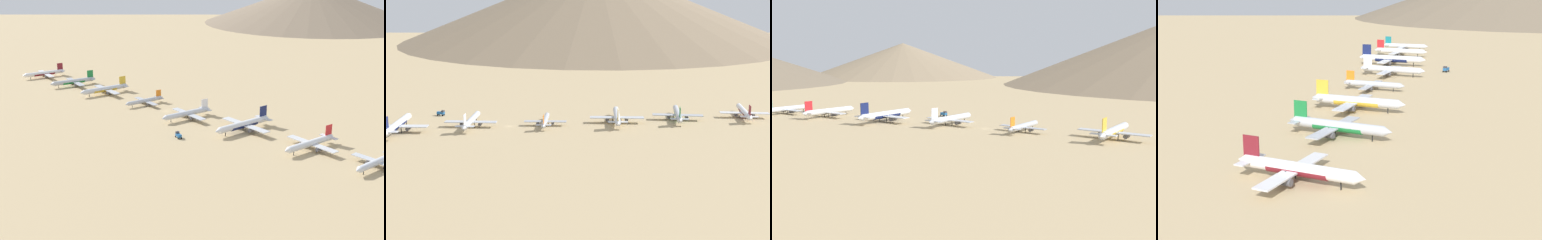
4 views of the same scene
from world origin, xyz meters
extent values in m
plane|color=tan|center=(0.00, 0.00, 0.00)|extent=(1958.24, 1958.24, 0.00)
cylinder|color=white|center=(15.08, -162.69, 4.15)|extent=(35.76, 8.88, 3.76)
cone|color=white|center=(34.25, -165.50, 4.15)|extent=(3.66, 4.10, 3.68)
cone|color=white|center=(-3.90, -159.90, 4.15)|extent=(3.23, 3.75, 3.38)
cube|color=maroon|center=(-0.38, -160.42, 8.55)|extent=(5.43, 1.13, 6.92)
cube|color=silver|center=(-0.96, -160.33, 4.53)|extent=(4.85, 12.20, 0.36)
cube|color=silver|center=(13.61, -162.47, 3.49)|extent=(9.77, 33.97, 0.44)
cylinder|color=#4C4C54|center=(15.25, -156.72, 2.14)|extent=(4.44, 2.85, 2.27)
cylinder|color=#4C4C54|center=(13.53, -168.45, 2.14)|extent=(4.44, 2.85, 2.27)
cylinder|color=black|center=(28.46, -164.65, 1.89)|extent=(0.43, 0.43, 3.78)
cylinder|color=black|center=(13.00, -159.78, 1.89)|extent=(0.43, 0.43, 3.78)
cylinder|color=black|center=(12.26, -164.87, 1.89)|extent=(0.43, 0.43, 3.78)
cylinder|color=maroon|center=(15.08, -162.69, 3.87)|extent=(19.91, 6.57, 3.76)
cylinder|color=#B2B7C1|center=(11.48, -114.66, 4.23)|extent=(36.41, 9.47, 3.83)
cone|color=#B2B7C1|center=(30.97, -117.76, 4.23)|extent=(3.77, 4.21, 3.75)
cone|color=#B2B7C1|center=(-7.82, -111.59, 4.23)|extent=(3.33, 3.84, 3.44)
cube|color=#197A38|center=(-4.24, -112.16, 8.71)|extent=(5.53, 1.22, 7.05)
cube|color=#A4A8B2|center=(-4.84, -112.06, 4.61)|extent=(5.08, 12.44, 0.36)
cube|color=#A4A8B2|center=(9.98, -114.42, 3.56)|extent=(10.35, 34.61, 0.45)
cylinder|color=#4C4C54|center=(11.73, -108.58, 2.18)|extent=(4.54, 2.95, 2.32)
cylinder|color=#4C4C54|center=(9.83, -120.51, 2.18)|extent=(4.54, 2.95, 2.32)
cylinder|color=black|center=(25.08, -116.82, 1.92)|extent=(0.44, 0.44, 3.85)
cylinder|color=black|center=(9.40, -111.67, 1.92)|extent=(0.44, 0.44, 3.85)
cylinder|color=black|center=(8.58, -116.85, 1.92)|extent=(0.44, 0.44, 3.85)
cylinder|color=#197A38|center=(11.48, -114.66, 3.94)|extent=(20.30, 6.92, 3.84)
cylinder|color=silver|center=(6.43, -71.92, 4.47)|extent=(38.53, 7.54, 4.04)
cone|color=silver|center=(27.20, -73.83, 4.47)|extent=(3.75, 4.26, 3.96)
cone|color=silver|center=(-14.13, -70.03, 4.47)|extent=(3.30, 3.90, 3.64)
cube|color=gold|center=(-10.32, -70.38, 9.21)|extent=(5.86, 0.91, 7.45)
cube|color=#B6BBC5|center=(-10.95, -70.32, 4.87)|extent=(4.56, 13.03, 0.38)
cube|color=#B6BBC5|center=(4.84, -71.77, 3.76)|extent=(8.62, 36.53, 0.48)
cylinder|color=#4C4C54|center=(6.27, -65.49, 2.30)|extent=(4.68, 2.85, 2.45)
cylinder|color=#4C4C54|center=(5.10, -78.21, 2.30)|extent=(4.68, 2.85, 2.45)
cylinder|color=black|center=(20.93, -73.25, 2.03)|extent=(0.47, 0.47, 4.07)
cylinder|color=black|center=(4.03, -68.92, 2.03)|extent=(0.47, 0.47, 4.07)
cylinder|color=black|center=(3.53, -74.43, 2.03)|extent=(0.47, 0.47, 4.07)
cylinder|color=gold|center=(6.43, -71.92, 4.17)|extent=(21.36, 5.97, 4.05)
cylinder|color=#B2B7C1|center=(1.69, -23.80, 3.45)|extent=(29.73, 5.52, 3.12)
cone|color=#B2B7C1|center=(17.74, -25.12, 3.45)|extent=(2.87, 3.26, 3.06)
cone|color=#B2B7C1|center=(-14.19, -22.50, 3.45)|extent=(2.52, 2.99, 2.81)
cube|color=orange|center=(-11.25, -22.75, 7.11)|extent=(4.53, 0.65, 5.75)
cube|color=#A4A8B2|center=(-11.74, -22.71, 3.76)|extent=(3.42, 10.04, 0.30)
cube|color=#A4A8B2|center=(0.46, -23.70, 2.90)|extent=(6.37, 28.17, 0.37)
cylinder|color=#4C4C54|center=(1.52, -18.84, 1.77)|extent=(3.59, 2.16, 1.89)
cylinder|color=#4C4C54|center=(0.72, -28.67, 1.77)|extent=(3.59, 2.16, 1.89)
cylinder|color=black|center=(12.89, -24.72, 1.57)|extent=(0.36, 0.36, 3.14)
cylinder|color=black|center=(-0.18, -21.51, 1.57)|extent=(0.36, 0.36, 3.14)
cylinder|color=black|center=(-0.53, -25.77, 1.57)|extent=(0.36, 0.36, 3.14)
cylinder|color=silver|center=(1.18, 24.61, 4.20)|extent=(36.17, 7.39, 3.80)
cone|color=silver|center=(20.67, 22.65, 4.20)|extent=(3.56, 4.02, 3.72)
cone|color=silver|center=(-18.11, 26.56, 4.20)|extent=(3.13, 3.68, 3.42)
cube|color=white|center=(-14.53, 26.20, 8.64)|extent=(5.50, 0.90, 6.99)
cube|color=#B6BBC5|center=(-15.13, 26.26, 4.58)|extent=(4.39, 12.25, 0.36)
cube|color=#B6BBC5|center=(-0.31, 24.76, 3.53)|extent=(8.38, 34.31, 0.45)
cylinder|color=#4C4C54|center=(1.08, 30.65, 2.16)|extent=(4.41, 2.71, 2.30)
cylinder|color=#4C4C54|center=(-0.12, 18.72, 2.16)|extent=(4.41, 2.71, 2.30)
cylinder|color=black|center=(14.78, 23.24, 1.91)|extent=(0.44, 0.44, 3.82)
cylinder|color=black|center=(-1.05, 27.45, 1.91)|extent=(0.44, 0.44, 3.82)
cylinder|color=black|center=(-1.57, 22.28, 1.91)|extent=(0.44, 0.44, 3.82)
cylinder|color=silver|center=(-8.74, 69.22, 4.85)|extent=(41.74, 7.10, 4.38)
cone|color=silver|center=(13.83, 67.73, 4.85)|extent=(3.97, 4.53, 4.30)
cone|color=silver|center=(-31.07, 70.69, 4.85)|extent=(3.48, 4.15, 3.95)
cube|color=#141E51|center=(-26.93, 70.42, 9.98)|extent=(6.36, 0.82, 8.08)
cube|color=silver|center=(-27.62, 70.46, 5.28)|extent=(4.59, 14.06, 0.42)
cube|color=silver|center=(-10.46, 69.33, 4.08)|extent=(8.33, 39.52, 0.52)
cylinder|color=#4C4C54|center=(-9.09, 76.18, 2.49)|extent=(5.01, 2.97, 2.65)
cylinder|color=#4C4C54|center=(-10.00, 62.36, 2.49)|extent=(5.01, 2.97, 2.65)
cylinder|color=black|center=(7.01, 68.18, 2.20)|extent=(0.51, 0.51, 4.41)
cylinder|color=black|center=(-11.42, 72.40, 2.20)|extent=(0.51, 0.51, 4.41)
cylinder|color=black|center=(-11.81, 66.41, 2.20)|extent=(0.51, 0.51, 4.41)
cylinder|color=#141E51|center=(-8.74, 69.22, 4.52)|extent=(23.09, 5.89, 4.39)
cylinder|color=silver|center=(-12.65, 118.90, 4.34)|extent=(37.39, 7.37, 3.93)
cone|color=silver|center=(7.51, 117.01, 4.34)|extent=(3.65, 4.14, 3.85)
cone|color=silver|center=(-32.61, 120.76, 4.34)|extent=(3.21, 3.79, 3.53)
cube|color=red|center=(-28.90, 120.42, 8.94)|extent=(5.69, 0.89, 7.23)
cube|color=silver|center=(-29.52, 120.47, 4.73)|extent=(4.45, 12.65, 0.37)
cube|color=silver|center=(-14.20, 119.04, 3.65)|extent=(8.41, 35.45, 0.46)
cylinder|color=#4C4C54|center=(-12.80, 125.14, 2.23)|extent=(4.54, 2.77, 2.38)
cylinder|color=#4C4C54|center=(-13.95, 112.79, 2.23)|extent=(4.54, 2.77, 2.38)
cylinder|color=black|center=(1.42, 117.58, 1.97)|extent=(0.45, 0.45, 3.95)
cylinder|color=black|center=(-14.97, 121.81, 1.97)|extent=(0.45, 0.45, 3.95)
cylinder|color=black|center=(-15.48, 116.46, 1.97)|extent=(0.45, 0.45, 3.95)
cylinder|color=silver|center=(-16.65, 159.71, 3.98)|extent=(34.26, 5.54, 3.60)
cone|color=silver|center=(1.89, 158.65, 3.98)|extent=(3.23, 3.70, 3.53)
cube|color=#B6BBC5|center=(-18.07, 159.79, 3.35)|extent=(6.57, 32.44, 0.43)
cylinder|color=#4C4C54|center=(-17.64, 154.08, 2.05)|extent=(4.10, 2.40, 2.18)
cylinder|color=black|center=(-3.71, 158.97, 1.81)|extent=(0.42, 0.42, 3.62)
cylinder|color=black|center=(-18.88, 162.31, 1.81)|extent=(0.42, 0.42, 3.62)
cylinder|color=black|center=(-19.16, 157.39, 1.81)|extent=(0.42, 0.42, 3.62)
cube|color=#1E5999|center=(31.46, 50.59, 1.95)|extent=(3.69, 5.64, 1.70)
cube|color=#333338|center=(30.98, 48.96, 3.35)|extent=(2.50, 2.32, 1.10)
cylinder|color=black|center=(32.00, 48.36, 0.55)|extent=(0.65, 1.15, 1.10)
cylinder|color=black|center=(29.80, 49.02, 0.55)|extent=(0.65, 1.15, 1.10)
cylinder|color=black|center=(33.13, 52.15, 0.55)|extent=(0.65, 1.15, 1.10)
cylinder|color=black|center=(30.93, 52.81, 0.55)|extent=(0.65, 1.15, 1.10)
cone|color=#7A6854|center=(-518.85, -237.57, 32.83)|extent=(365.37, 365.37, 65.67)
camera|label=1|loc=(228.66, 279.94, 109.85)|focal=47.54mm
camera|label=2|loc=(-327.16, -27.19, 89.91)|focal=48.10mm
camera|label=3|loc=(-211.95, -113.23, 40.62)|focal=38.51mm
camera|label=4|loc=(70.01, -294.80, 54.24)|focal=49.90mm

